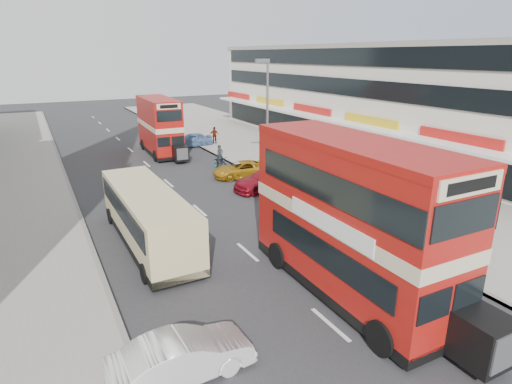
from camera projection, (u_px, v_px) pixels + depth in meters
ground at (373, 362)px, 12.13m from camera, size 160.00×160.00×0.00m
road_surface at (169, 183)px, 28.92m from camera, size 12.00×90.00×0.01m
pavement_right at (313, 162)px, 34.24m from camera, size 12.00×90.00×0.15m
kerb_left at (73, 195)px, 26.19m from camera, size 0.20×90.00×0.16m
kerb_right at (248, 171)px, 31.61m from camera, size 0.20×90.00×0.16m
commercial_row at (375, 97)px, 38.02m from camera, size 9.90×46.20×9.30m
street_lamp at (266, 110)px, 28.66m from camera, size 1.00×0.20×8.12m
bus_main at (352, 219)px, 14.83m from camera, size 2.85×10.04×5.52m
bus_second at (160, 126)px, 36.77m from camera, size 2.63×8.59×4.68m
coach at (148, 215)px, 19.25m from camera, size 2.45×9.10×2.40m
car_left_front at (182, 357)px, 11.38m from camera, size 3.95×1.47×1.29m
car_right_a at (268, 179)px, 27.39m from camera, size 4.87×2.24×1.38m
car_right_b at (241, 169)px, 30.17m from camera, size 4.30×2.31×1.15m
car_right_c at (192, 140)px, 40.07m from camera, size 3.98×1.84×1.32m
pedestrian_near at (308, 171)px, 28.36m from camera, size 0.68×0.65×1.54m
pedestrian_far at (214, 135)px, 40.92m from camera, size 0.97×0.50×1.59m
cyclist at (220, 161)px, 32.30m from camera, size 0.92×2.02×1.87m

